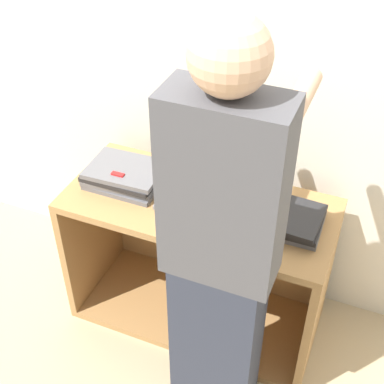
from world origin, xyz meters
name	(u,v)px	position (x,y,z in m)	size (l,w,h in m)	color
ground_plane	(177,353)	(0.00, 0.00, 0.00)	(12.00, 12.00, 0.00)	tan
wall_back	(232,77)	(0.00, 0.66, 1.20)	(8.00, 0.05, 2.40)	silver
cart	(204,253)	(0.00, 0.35, 0.38)	(1.23, 0.56, 0.76)	#A87A47
laptop_open	(203,186)	(0.00, 0.33, 0.81)	(0.34, 0.31, 0.26)	gray
laptop_stack_left	(125,175)	(-0.37, 0.28, 0.81)	(0.36, 0.27, 0.09)	slate
laptop_stack_right	(282,217)	(0.37, 0.28, 0.79)	(0.35, 0.26, 0.07)	slate
person	(221,257)	(0.26, -0.16, 0.92)	(0.40, 0.54, 1.80)	#2D3342
inventory_tag	(118,174)	(-0.37, 0.22, 0.85)	(0.06, 0.02, 0.01)	red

